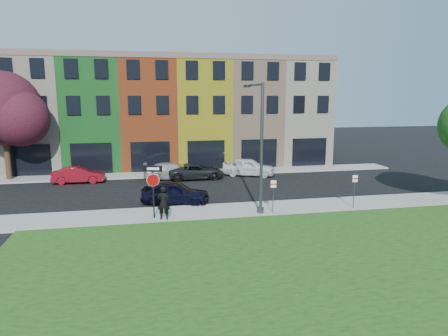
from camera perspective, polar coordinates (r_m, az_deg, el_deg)
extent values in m
plane|color=black|center=(21.29, 4.16, -8.42)|extent=(120.00, 120.00, 0.00)
cube|color=#9A9891|center=(24.57, 6.82, -5.74)|extent=(40.00, 3.00, 0.12)
cube|color=#9A9891|center=(35.16, -7.10, -0.83)|extent=(40.00, 2.40, 0.12)
cube|color=beige|center=(41.77, -24.69, 6.91)|extent=(5.00, 10.00, 10.00)
cube|color=#23822C|center=(40.91, -17.82, 7.30)|extent=(5.00, 10.00, 10.00)
cube|color=#AE441D|center=(40.66, -10.75, 7.59)|extent=(5.00, 10.00, 10.00)
cube|color=gold|center=(41.02, -3.68, 7.78)|extent=(5.00, 10.00, 10.00)
cube|color=tan|center=(41.97, 3.16, 7.84)|extent=(5.00, 10.00, 10.00)
cube|color=beige|center=(43.48, 9.62, 7.80)|extent=(5.00, 10.00, 10.00)
cube|color=black|center=(36.07, -6.49, 1.79)|extent=(30.00, 0.12, 2.60)
cylinder|color=black|center=(22.28, -10.05, -3.51)|extent=(0.08, 0.08, 2.89)
cylinder|color=white|center=(22.10, -10.11, -1.70)|extent=(0.72, 0.22, 0.74)
cylinder|color=maroon|center=(22.07, -10.11, -1.71)|extent=(0.68, 0.20, 0.70)
cube|color=black|center=(21.98, -10.16, -0.08)|extent=(1.02, 0.31, 0.34)
cube|color=white|center=(21.95, -10.16, -0.09)|extent=(0.64, 0.19, 0.14)
imported|color=black|center=(22.11, -8.65, -4.95)|extent=(0.82, 0.67, 1.86)
imported|color=black|center=(25.59, -6.95, -3.54)|extent=(3.90, 5.15, 1.46)
imported|color=maroon|center=(33.52, -20.06, -0.91)|extent=(1.46, 4.00, 1.31)
imported|color=#A3A3A7|center=(33.25, -7.41, -0.40)|extent=(2.00, 4.71, 1.36)
imported|color=black|center=(33.06, -3.98, -0.46)|extent=(2.35, 4.75, 1.29)
imported|color=white|center=(34.36, 3.53, 0.15)|extent=(5.01, 5.76, 1.52)
cylinder|color=#46484B|center=(22.62, 5.38, 2.65)|extent=(0.18, 0.18, 7.41)
cylinder|color=#46484B|center=(23.36, 5.23, -6.02)|extent=(0.40, 0.40, 0.30)
cylinder|color=#46484B|center=(23.33, 4.44, 11.77)|extent=(0.44, 1.99, 0.12)
cube|color=#46484B|center=(24.33, 3.33, 11.61)|extent=(0.34, 0.58, 0.16)
cylinder|color=#46484B|center=(23.20, 7.03, -4.01)|extent=(0.05, 0.05, 2.00)
cube|color=white|center=(23.00, 7.09, -2.29)|extent=(0.32, 0.06, 0.42)
cube|color=maroon|center=(22.98, 7.11, -2.30)|extent=(0.32, 0.05, 0.06)
cylinder|color=#46484B|center=(25.21, 18.10, -3.13)|extent=(0.05, 0.05, 2.12)
cube|color=white|center=(25.03, 18.23, -1.45)|extent=(0.32, 0.04, 0.42)
cube|color=maroon|center=(25.01, 18.25, -1.45)|extent=(0.32, 0.03, 0.06)
cylinder|color=black|center=(36.61, -28.54, 1.41)|extent=(0.44, 0.44, 3.64)
sphere|color=black|center=(36.30, -29.07, 7.46)|extent=(5.87, 5.87, 5.87)
sphere|color=black|center=(35.06, -27.10, 6.36)|extent=(4.41, 4.41, 4.41)
sphere|color=black|center=(36.76, -28.49, 9.14)|extent=(3.52, 3.52, 3.52)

